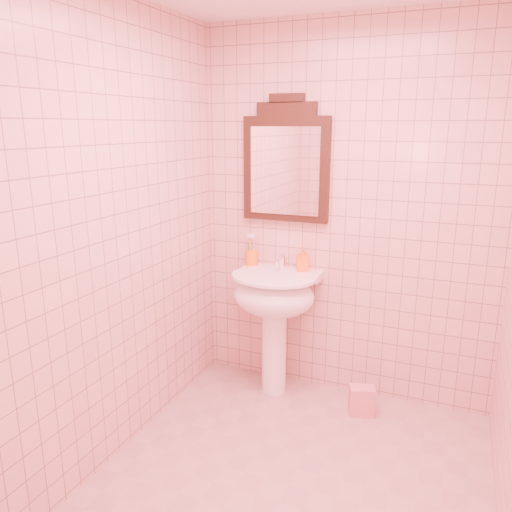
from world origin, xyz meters
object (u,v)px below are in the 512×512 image
at_px(pedestal_sink, 274,303).
at_px(toothbrush_cup, 251,257).
at_px(mirror, 286,164).
at_px(towel, 362,401).
at_px(soap_dispenser, 303,259).

bearing_deg(pedestal_sink, toothbrush_cup, 144.81).
bearing_deg(pedestal_sink, mirror, 90.00).
bearing_deg(pedestal_sink, towel, -5.22).
distance_m(toothbrush_cup, soap_dispenser, 0.38).
relative_size(soap_dispenser, towel, 0.88).
relative_size(pedestal_sink, towel, 4.48).
relative_size(toothbrush_cup, towel, 1.06).
xyz_separation_m(pedestal_sink, soap_dispenser, (0.14, 0.16, 0.29)).
distance_m(toothbrush_cup, towel, 1.22).
bearing_deg(pedestal_sink, soap_dispenser, 48.87).
xyz_separation_m(pedestal_sink, towel, (0.64, -0.06, -0.57)).
height_order(mirror, towel, mirror).
relative_size(toothbrush_cup, soap_dispenser, 1.20).
bearing_deg(soap_dispenser, pedestal_sink, -155.42).
bearing_deg(soap_dispenser, mirror, 141.55).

